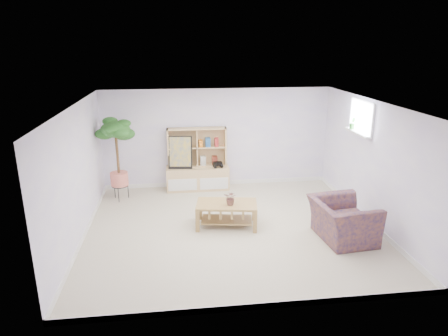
{
  "coord_description": "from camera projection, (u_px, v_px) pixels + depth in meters",
  "views": [
    {
      "loc": [
        -1.0,
        -6.95,
        3.44
      ],
      "look_at": [
        -0.09,
        0.41,
        1.09
      ],
      "focal_mm": 32.0,
      "sensor_mm": 36.0,
      "label": 1
    }
  ],
  "objects": [
    {
      "name": "window_sill",
      "position": [
        357.0,
        133.0,
        8.1
      ],
      "size": [
        0.14,
        1.0,
        0.04
      ],
      "primitive_type": "cube",
      "color": "white",
      "rests_on": "walls"
    },
    {
      "name": "ceiling",
      "position": [
        232.0,
        104.0,
        7.0
      ],
      "size": [
        5.5,
        5.0,
        0.01
      ],
      "primitive_type": "cube",
      "color": "white",
      "rests_on": "walls"
    },
    {
      "name": "floor_tree",
      "position": [
        118.0,
        160.0,
        8.86
      ],
      "size": [
        0.91,
        0.91,
        1.88
      ],
      "primitive_type": null,
      "rotation": [
        0.0,
        0.0,
        0.4
      ],
      "color": "#266022",
      "rests_on": "floor"
    },
    {
      "name": "toy_truck",
      "position": [
        218.0,
        164.0,
        9.56
      ],
      "size": [
        0.32,
        0.24,
        0.16
      ],
      "primitive_type": null,
      "rotation": [
        0.0,
        0.0,
        0.16
      ],
      "color": "black",
      "rests_on": "storage_unit"
    },
    {
      "name": "floor",
      "position": [
        231.0,
        228.0,
        7.73
      ],
      "size": [
        5.5,
        5.0,
        0.01
      ],
      "primitive_type": "cube",
      "color": "beige",
      "rests_on": "ground"
    },
    {
      "name": "storage_unit",
      "position": [
        197.0,
        159.0,
        9.56
      ],
      "size": [
        1.5,
        0.51,
        1.5
      ],
      "primitive_type": null,
      "color": "tan",
      "rests_on": "floor"
    },
    {
      "name": "sill_plant",
      "position": [
        353.0,
        123.0,
        8.31
      ],
      "size": [
        0.17,
        0.15,
        0.25
      ],
      "primitive_type": "imported",
      "rotation": [
        0.0,
        0.0,
        -0.35
      ],
      "color": "#266022",
      "rests_on": "window_sill"
    },
    {
      "name": "poster",
      "position": [
        180.0,
        153.0,
        9.4
      ],
      "size": [
        0.57,
        0.19,
        0.78
      ],
      "primitive_type": null,
      "rotation": [
        0.0,
        0.0,
        -0.12
      ],
      "color": "yellow",
      "rests_on": "storage_unit"
    },
    {
      "name": "baseboard",
      "position": [
        231.0,
        226.0,
        7.71
      ],
      "size": [
        5.5,
        5.0,
        0.1
      ],
      "primitive_type": null,
      "color": "white",
      "rests_on": "floor"
    },
    {
      "name": "armchair",
      "position": [
        343.0,
        218.0,
        7.18
      ],
      "size": [
        1.09,
        1.22,
        0.83
      ],
      "primitive_type": "imported",
      "rotation": [
        0.0,
        0.0,
        1.67
      ],
      "color": "navy",
      "rests_on": "floor"
    },
    {
      "name": "coffee_table",
      "position": [
        227.0,
        214.0,
        7.75
      ],
      "size": [
        1.24,
        0.81,
        0.47
      ],
      "primitive_type": null,
      "rotation": [
        0.0,
        0.0,
        -0.16
      ],
      "color": "olive",
      "rests_on": "floor"
    },
    {
      "name": "walls",
      "position": [
        232.0,
        169.0,
        7.37
      ],
      "size": [
        5.51,
        5.01,
        2.4
      ],
      "color": "#D5C8FF",
      "rests_on": "floor"
    },
    {
      "name": "table_plant",
      "position": [
        231.0,
        198.0,
        7.57
      ],
      "size": [
        0.33,
        0.32,
        0.28
      ],
      "primitive_type": "imported",
      "rotation": [
        0.0,
        0.0,
        -0.52
      ],
      "color": "#17551F",
      "rests_on": "coffee_table"
    },
    {
      "name": "window",
      "position": [
        362.0,
        117.0,
        8.01
      ],
      "size": [
        0.1,
        0.98,
        0.68
      ],
      "primitive_type": null,
      "color": "silver",
      "rests_on": "walls"
    }
  ]
}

